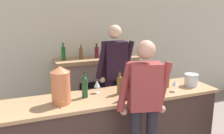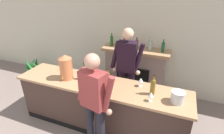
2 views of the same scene
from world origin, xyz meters
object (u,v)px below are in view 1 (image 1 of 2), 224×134
object	(u,v)px
person_customer	(144,107)
wine_glass_by_dispenser	(147,78)
wine_bottle_burgundy_dark	(85,86)
fireplace_stone	(97,86)
wine_glass_near_bucket	(97,84)
wine_bottle_cabernet_heavy	(128,88)
wine_bottle_port_short	(167,77)
copper_dispenser	(61,85)
wine_glass_front_right	(175,83)
wine_bottle_riesling_slim	(120,84)
ice_bucket_steel	(191,80)
person_bartender	(115,76)

from	to	relation	value
person_customer	wine_glass_by_dispenser	size ratio (longest dim) A/B	10.87
wine_bottle_burgundy_dark	fireplace_stone	bearing A→B (deg)	66.18
wine_glass_near_bucket	wine_bottle_cabernet_heavy	bearing A→B (deg)	-52.69
fireplace_stone	wine_bottle_port_short	xyz separation A→B (m)	(0.63, -1.41, 0.49)
person_customer	wine_bottle_port_short	bearing A→B (deg)	40.55
copper_dispenser	wine_glass_front_right	bearing A→B (deg)	-4.89
person_customer	wine_bottle_burgundy_dark	xyz separation A→B (m)	(-0.52, 0.65, 0.12)
wine_bottle_burgundy_dark	wine_glass_near_bucket	bearing A→B (deg)	27.69
person_customer	wine_bottle_riesling_slim	xyz separation A→B (m)	(-0.05, 0.60, 0.11)
copper_dispenser	wine_glass_near_bucket	distance (m)	0.58
wine_bottle_burgundy_dark	wine_bottle_riesling_slim	bearing A→B (deg)	-5.71
copper_dispenser	ice_bucket_steel	distance (m)	1.95
wine_bottle_cabernet_heavy	wine_bottle_port_short	xyz separation A→B (m)	(0.75, 0.23, 0.00)
copper_dispenser	wine_glass_by_dispenser	distance (m)	1.36
copper_dispenser	wine_glass_near_bucket	world-z (taller)	copper_dispenser
wine_bottle_cabernet_heavy	wine_bottle_port_short	size ratio (longest dim) A/B	0.98
wine_glass_near_bucket	person_bartender	bearing A→B (deg)	43.47
wine_bottle_riesling_slim	wine_glass_front_right	size ratio (longest dim) A/B	2.00
ice_bucket_steel	wine_glass_near_bucket	xyz separation A→B (m)	(-1.42, 0.22, 0.03)
wine_bottle_riesling_slim	wine_glass_near_bucket	world-z (taller)	wine_bottle_riesling_slim
ice_bucket_steel	wine_bottle_burgundy_dark	distance (m)	1.63
fireplace_stone	wine_glass_front_right	bearing A→B (deg)	-68.14
wine_glass_front_right	wine_bottle_port_short	bearing A→B (deg)	92.34
person_customer	wine_glass_near_bucket	bearing A→B (deg)	112.96
person_bartender	wine_bottle_burgundy_dark	size ratio (longest dim) A/B	5.22
wine_bottle_burgundy_dark	wine_glass_by_dispenser	world-z (taller)	wine_bottle_burgundy_dark
wine_glass_by_dispenser	wine_glass_near_bucket	bearing A→B (deg)	-178.07
person_customer	wine_glass_near_bucket	xyz separation A→B (m)	(-0.32, 0.76, 0.09)
person_customer	person_bartender	bearing A→B (deg)	84.41
copper_dispenser	wine_glass_near_bucket	bearing A→B (deg)	20.77
fireplace_stone	person_customer	size ratio (longest dim) A/B	0.90
person_bartender	person_customer	bearing A→B (deg)	-95.59
fireplace_stone	ice_bucket_steel	size ratio (longest dim) A/B	7.56
person_customer	wine_bottle_burgundy_dark	distance (m)	0.84
person_customer	person_bartender	size ratio (longest dim) A/B	0.95
wine_bottle_port_short	wine_bottle_riesling_slim	xyz separation A→B (m)	(-0.76, -0.01, -0.01)
copper_dispenser	ice_bucket_steel	bearing A→B (deg)	-0.54
wine_bottle_port_short	wine_glass_by_dispenser	world-z (taller)	wine_bottle_port_short
person_bartender	wine_bottle_cabernet_heavy	xyz separation A→B (m)	(-0.15, -0.79, 0.07)
copper_dispenser	wine_glass_by_dispenser	size ratio (longest dim) A/B	2.92
person_bartender	wine_bottle_burgundy_dark	world-z (taller)	person_bartender
person_customer	copper_dispenser	size ratio (longest dim) A/B	3.72
person_bartender	wine_bottle_cabernet_heavy	distance (m)	0.81
person_bartender	ice_bucket_steel	bearing A→B (deg)	-32.76
wine_glass_near_bucket	wine_glass_by_dispenser	bearing A→B (deg)	1.93
person_customer	wine_bottle_port_short	size ratio (longest dim) A/B	5.10
wine_bottle_port_short	wine_bottle_burgundy_dark	bearing A→B (deg)	178.27
fireplace_stone	copper_dispenser	bearing A→B (deg)	-122.47
person_bartender	wine_bottle_riesling_slim	size ratio (longest dim) A/B	5.75
wine_glass_near_bucket	wine_bottle_riesling_slim	bearing A→B (deg)	-29.40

